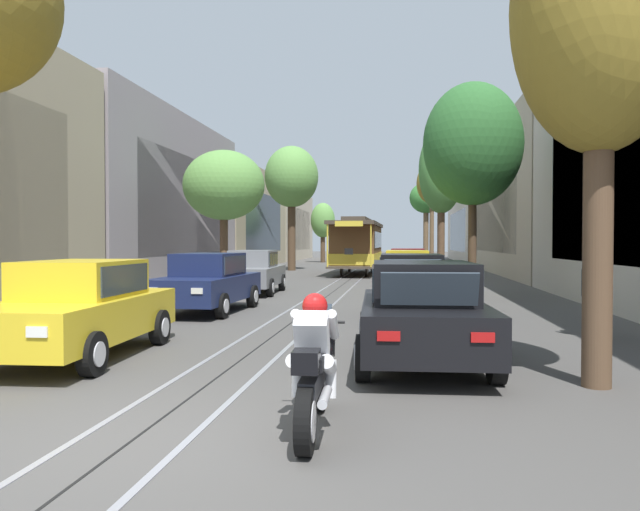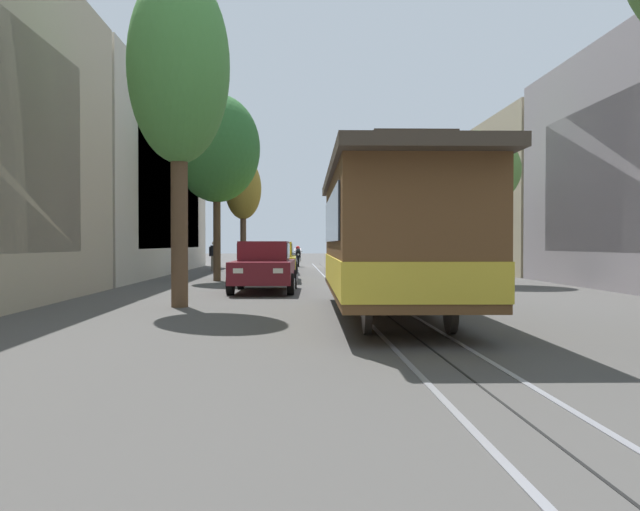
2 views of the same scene
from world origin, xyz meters
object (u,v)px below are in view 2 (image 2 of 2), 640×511
object	(u,v)px
motorcycle_with_rider	(298,257)
parked_car_black_second_right	(277,258)
street_tree_kerb_left_near	(404,172)
cable_car_trolley	(392,236)
parked_car_black_near_right	(278,256)
street_tree_kerb_left_second	(475,171)
parked_car_yellow_near_left	(370,255)
parked_car_navy_second_left	(384,258)
street_tree_kerb_right_near	(243,190)
street_tree_kerb_right_second	(217,149)
parked_car_yellow_mid_right	(273,261)
street_tree_kerb_right_mid	(179,69)
parked_car_maroon_fourth_right	(264,266)
parked_car_grey_mid_left	(409,261)
pedestrian_on_left_pavement	(214,254)

from	to	relation	value
motorcycle_with_rider	parked_car_black_second_right	bearing A→B (deg)	83.33
street_tree_kerb_left_near	cable_car_trolley	bearing A→B (deg)	79.82
parked_car_black_near_right	street_tree_kerb_left_second	size ratio (longest dim) A/B	0.77
street_tree_kerb_left_near	parked_car_yellow_near_left	bearing A→B (deg)	3.13
parked_car_navy_second_left	street_tree_kerb_right_near	size ratio (longest dim) A/B	0.65
parked_car_navy_second_left	parked_car_yellow_near_left	bearing A→B (deg)	-90.44
parked_car_yellow_near_left	street_tree_kerb_right_second	xyz separation A→B (m)	(7.74, 12.83, 4.54)
parked_car_yellow_mid_right	street_tree_kerb_right_mid	world-z (taller)	street_tree_kerb_right_mid
parked_car_navy_second_left	parked_car_black_second_right	distance (m)	5.42
parked_car_yellow_mid_right	street_tree_kerb_left_second	xyz separation A→B (m)	(-7.56, 2.33, 3.42)
parked_car_maroon_fourth_right	street_tree_kerb_left_second	size ratio (longest dim) A/B	0.77
parked_car_black_second_right	parked_car_maroon_fourth_right	xyz separation A→B (m)	(0.09, 12.70, 0.00)
parked_car_yellow_near_left	parked_car_navy_second_left	bearing A→B (deg)	89.56
parked_car_navy_second_left	street_tree_kerb_right_near	bearing A→B (deg)	-44.28
parked_car_maroon_fourth_right	street_tree_kerb_right_near	world-z (taller)	street_tree_kerb_right_near
parked_car_grey_mid_left	parked_car_maroon_fourth_right	bearing A→B (deg)	48.73
street_tree_kerb_left_second	motorcycle_with_rider	xyz separation A→B (m)	(6.46, -18.58, -3.57)
parked_car_black_near_right	parked_car_navy_second_left	bearing A→B (deg)	131.22
parked_car_yellow_near_left	parked_car_yellow_mid_right	size ratio (longest dim) A/B	1.01
street_tree_kerb_right_second	motorcycle_with_rider	distance (m)	17.15
parked_car_grey_mid_left	parked_car_maroon_fourth_right	xyz separation A→B (m)	(5.72, 6.52, 0.00)
parked_car_yellow_mid_right	street_tree_kerb_left_near	world-z (taller)	street_tree_kerb_left_near
parked_car_grey_mid_left	street_tree_kerb_right_mid	world-z (taller)	street_tree_kerb_right_mid
parked_car_grey_mid_left	parked_car_yellow_mid_right	size ratio (longest dim) A/B	1.01
parked_car_black_near_right	cable_car_trolley	world-z (taller)	cable_car_trolley
parked_car_black_near_right	street_tree_kerb_right_mid	size ratio (longest dim) A/B	0.55
parked_car_black_second_right	parked_car_yellow_mid_right	distance (m)	6.75
parked_car_black_second_right	street_tree_kerb_left_second	bearing A→B (deg)	129.83
parked_car_navy_second_left	motorcycle_with_rider	bearing A→B (deg)	-66.27
parked_car_navy_second_left	pedestrian_on_left_pavement	distance (m)	9.54
parked_car_black_second_right	motorcycle_with_rider	size ratio (longest dim) A/B	2.20
parked_car_navy_second_left	parked_car_maroon_fourth_right	distance (m)	13.57
parked_car_yellow_near_left	cable_car_trolley	xyz separation A→B (m)	(2.68, 26.41, 0.86)
street_tree_kerb_left_near	pedestrian_on_left_pavement	distance (m)	12.60
motorcycle_with_rider	parked_car_grey_mid_left	bearing A→B (deg)	106.05
street_tree_kerb_left_second	pedestrian_on_left_pavement	world-z (taller)	street_tree_kerb_left_second
street_tree_kerb_right_near	motorcycle_with_rider	world-z (taller)	street_tree_kerb_right_near
street_tree_kerb_right_mid	pedestrian_on_left_pavement	xyz separation A→B (m)	(1.67, -20.49, -4.70)
parked_car_grey_mid_left	cable_car_trolley	world-z (taller)	cable_car_trolley
parked_car_yellow_mid_right	street_tree_kerb_left_near	xyz separation A→B (m)	(-7.53, -13.04, 5.07)
street_tree_kerb_left_second	street_tree_kerb_right_mid	bearing A→B (deg)	41.81
parked_car_black_near_right	street_tree_kerb_left_near	world-z (taller)	street_tree_kerb_left_near
street_tree_kerb_right_near	parked_car_grey_mid_left	bearing A→B (deg)	120.54
parked_car_grey_mid_left	street_tree_kerb_right_mid	distance (m)	14.44
parked_car_black_near_right	parked_car_yellow_mid_right	size ratio (longest dim) A/B	1.01
street_tree_kerb_left_second	cable_car_trolley	bearing A→B (deg)	66.74
parked_car_black_second_right	parked_car_yellow_near_left	bearing A→B (deg)	-131.50
parked_car_black_near_right	parked_car_yellow_mid_right	distance (m)	12.72
parked_car_yellow_near_left	parked_car_yellow_mid_right	xyz separation A→B (m)	(5.45, 12.93, 0.00)
parked_car_grey_mid_left	parked_car_maroon_fourth_right	world-z (taller)	same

